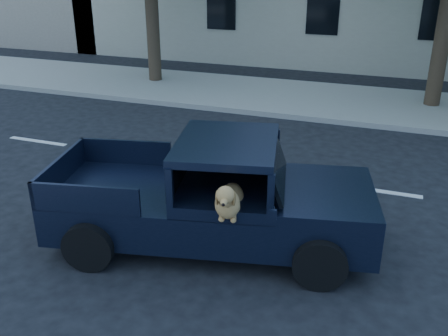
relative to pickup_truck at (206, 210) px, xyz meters
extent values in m
plane|color=black|center=(-1.59, -0.55, -0.58)|extent=(120.00, 120.00, 0.00)
cube|color=gray|center=(-1.59, 8.65, -0.51)|extent=(60.00, 4.00, 0.15)
cylinder|color=#332619|center=(-5.59, 9.05, 1.62)|extent=(0.44, 0.44, 4.40)
cylinder|color=#332619|center=(3.41, 9.05, 1.62)|extent=(0.44, 0.44, 4.40)
cube|color=black|center=(0.07, 0.04, 0.00)|extent=(5.11, 2.84, 0.61)
cube|color=black|center=(1.75, 0.40, 0.38)|extent=(1.76, 2.11, 0.15)
cube|color=black|center=(0.30, 0.09, 1.09)|extent=(1.79, 2.05, 0.11)
cube|color=black|center=(1.03, 0.25, 0.76)|extent=(0.57, 1.61, 0.52)
cube|color=black|center=(0.57, -0.28, 0.18)|extent=(0.61, 0.61, 0.35)
cube|color=black|center=(1.27, -0.89, 0.60)|extent=(0.10, 0.07, 0.15)
camera|label=1|loc=(2.59, -6.27, 3.63)|focal=40.00mm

